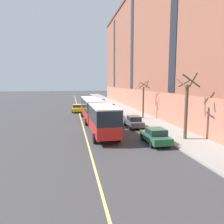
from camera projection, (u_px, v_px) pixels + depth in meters
ground_plane at (91, 127)px, 29.26m from camera, size 260.00×260.00×0.00m
sidewalk at (148, 121)px, 33.83m from camera, size 4.61×160.00×0.15m
apartment_facade at (213, 28)px, 30.62m from camera, size 15.20×110.00×27.17m
city_bus at (95, 111)px, 29.94m from camera, size 3.13×20.83×3.50m
parked_car_green_0 at (155, 136)px, 21.26m from camera, size 2.03×4.31×1.56m
parked_car_darkgray_1 at (134, 122)px, 29.07m from camera, size 2.07×4.50×1.56m
parked_car_white_2 at (101, 102)px, 59.50m from camera, size 1.97×4.49×1.56m
parked_car_silver_3 at (110, 107)px, 46.03m from camera, size 2.14×4.64×1.56m
taxi_cab at (77, 108)px, 44.40m from camera, size 2.12×4.73×1.56m
street_tree_near_corner at (187, 106)px, 22.26m from camera, size 1.85×1.83×6.79m
street_tree_mid_block at (143, 99)px, 35.56m from camera, size 1.80×1.81×6.10m
lane_centerline at (82, 123)px, 32.00m from camera, size 0.16×140.00×0.01m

